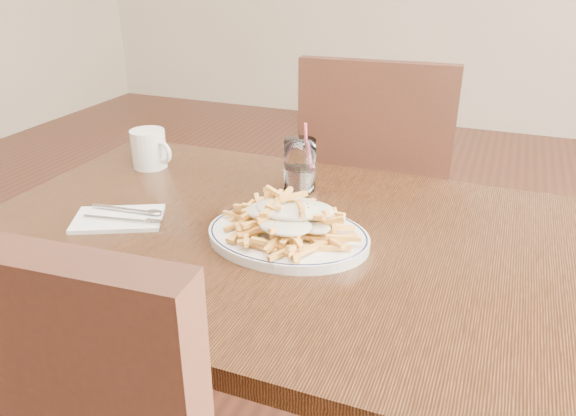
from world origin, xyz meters
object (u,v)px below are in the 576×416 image
at_px(fries_plate, 288,236).
at_px(loaded_fries, 288,214).
at_px(water_glass, 300,168).
at_px(coffee_mug, 149,149).
at_px(table, 272,264).
at_px(chair_far, 376,188).

relative_size(fries_plate, loaded_fries, 1.29).
xyz_separation_m(water_glass, coffee_mug, (-0.40, -0.01, -0.00)).
distance_m(table, chair_far, 0.76).
distance_m(chair_far, coffee_mug, 0.76).
relative_size(table, loaded_fries, 4.41).
distance_m(table, water_glass, 0.26).
distance_m(fries_plate, water_glass, 0.26).
bearing_deg(table, loaded_fries, -33.45).
relative_size(chair_far, fries_plate, 2.78).
relative_size(chair_far, loaded_fries, 3.59).
xyz_separation_m(chair_far, loaded_fries, (0.00, -0.78, 0.25)).
bearing_deg(water_glass, coffee_mug, -179.23).
xyz_separation_m(table, chair_far, (0.04, 0.75, -0.12)).
xyz_separation_m(table, water_glass, (-0.02, 0.22, 0.13)).
xyz_separation_m(chair_far, water_glass, (-0.07, -0.53, 0.25)).
distance_m(fries_plate, loaded_fries, 0.05).
height_order(loaded_fries, water_glass, water_glass).
bearing_deg(coffee_mug, chair_far, 48.90).
relative_size(loaded_fries, water_glass, 1.69).
height_order(table, chair_far, chair_far).
xyz_separation_m(table, fries_plate, (0.05, -0.03, 0.09)).
bearing_deg(coffee_mug, table, -26.61).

